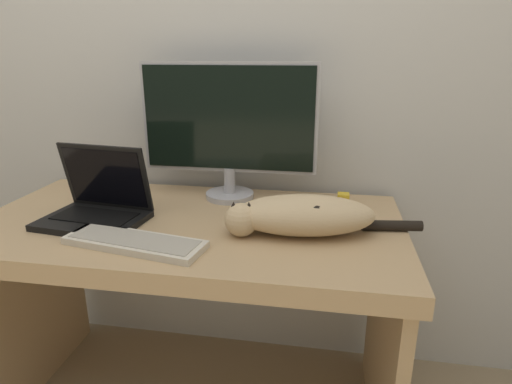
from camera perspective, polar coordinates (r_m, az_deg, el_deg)
The scene contains 7 objects.
wall_back at distance 1.69m, azimuth -5.35°, elevation 19.66°, with size 6.40×0.06×2.60m.
desk at distance 1.47m, azimuth -8.67°, elevation -9.54°, with size 1.37×0.70×0.74m.
monitor at distance 1.53m, azimuth -3.68°, elevation 8.75°, with size 0.63×0.18×0.48m.
laptop at distance 1.45m, azimuth -20.45°, elevation -1.81°, with size 0.33×0.26×0.24m.
external_keyboard at distance 1.25m, azimuth -15.88°, elevation -6.45°, with size 0.42×0.19×0.02m.
cat at distance 1.27m, azimuth 5.94°, elevation -2.99°, with size 0.58×0.23×0.12m.
small_toy at distance 1.54m, azimuth 11.55°, elevation -0.92°, with size 0.04×0.04×0.04m.
Camera 1 is at (0.43, -0.87, 1.26)m, focal length 30.00 mm.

